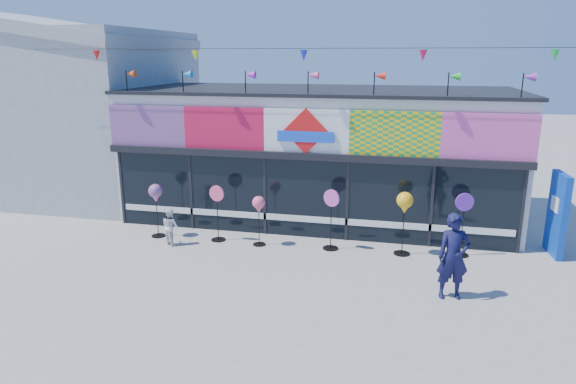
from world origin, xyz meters
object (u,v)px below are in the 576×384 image
(spinner_1, at_px, (217,212))
(spinner_0, at_px, (156,195))
(spinner_4, at_px, (405,205))
(spinner_5, at_px, (463,223))
(blue_sign, at_px, (557,214))
(adult_man, at_px, (453,257))
(spinner_3, at_px, (331,218))
(spinner_2, at_px, (259,206))
(child, at_px, (171,226))

(spinner_1, bearing_deg, spinner_0, -177.81)
(spinner_4, distance_m, spinner_5, 1.59)
(blue_sign, bearing_deg, adult_man, -135.10)
(spinner_3, height_order, spinner_4, spinner_4)
(spinner_4, height_order, spinner_5, same)
(spinner_3, bearing_deg, spinner_2, -176.04)
(spinner_2, relative_size, spinner_3, 0.84)
(blue_sign, bearing_deg, spinner_0, -178.37)
(spinner_2, height_order, child, spinner_2)
(spinner_0, bearing_deg, spinner_3, 1.20)
(spinner_1, bearing_deg, spinner_4, 0.79)
(spinner_1, height_order, spinner_2, spinner_1)
(spinner_2, bearing_deg, child, -168.76)
(spinner_4, height_order, adult_man, adult_man)
(spinner_0, height_order, spinner_5, spinner_5)
(spinner_1, height_order, spinner_4, spinner_4)
(blue_sign, distance_m, spinner_5, 2.51)
(spinner_5, relative_size, child, 1.64)
(child, bearing_deg, spinner_0, -6.33)
(blue_sign, bearing_deg, spinner_4, -170.87)
(spinner_2, bearing_deg, adult_man, -23.76)
(spinner_2, xyz_separation_m, child, (-2.42, -0.48, -0.61))
(spinner_1, height_order, child, spinner_1)
(spinner_4, bearing_deg, spinner_5, 9.02)
(child, bearing_deg, spinner_5, -141.82)
(child, bearing_deg, blue_sign, -139.69)
(child, bearing_deg, spinner_1, -121.93)
(spinner_0, xyz_separation_m, spinner_3, (5.06, 0.11, -0.37))
(blue_sign, bearing_deg, spinner_3, -174.71)
(spinner_1, xyz_separation_m, spinner_4, (5.14, 0.07, 0.51))
(adult_man, bearing_deg, spinner_1, 147.59)
(blue_sign, bearing_deg, child, -175.20)
(blue_sign, height_order, adult_man, blue_sign)
(spinner_3, height_order, spinner_5, spinner_5)
(spinner_4, bearing_deg, spinner_0, -178.84)
(adult_man, relative_size, child, 1.83)
(spinner_1, bearing_deg, spinner_2, -4.64)
(spinner_1, bearing_deg, child, -153.61)
(spinner_0, height_order, spinner_2, spinner_0)
(spinner_0, distance_m, spinner_3, 5.08)
(adult_man, bearing_deg, blue_sign, 36.52)
(spinner_1, distance_m, spinner_2, 1.28)
(spinner_3, relative_size, child, 1.61)
(blue_sign, bearing_deg, spinner_5, -168.48)
(spinner_5, distance_m, child, 7.88)
(spinner_0, distance_m, spinner_4, 6.97)
(blue_sign, relative_size, child, 2.12)
(adult_man, bearing_deg, spinner_5, 68.04)
(spinner_0, distance_m, adult_man, 8.34)
(blue_sign, relative_size, spinner_0, 1.40)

